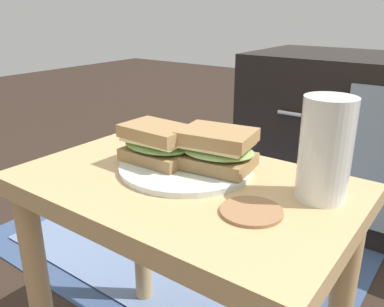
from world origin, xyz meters
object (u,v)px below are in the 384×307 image
at_px(beer_glass, 325,152).
at_px(coaster, 251,211).
at_px(sandwich_back, 217,149).
at_px(plate, 186,167).
at_px(sandwich_front, 157,143).

xyz_separation_m(beer_glass, coaster, (-0.06, -0.10, -0.07)).
bearing_deg(sandwich_back, coaster, -38.01).
distance_m(sandwich_back, coaster, 0.16).
bearing_deg(coaster, plate, 156.47).
height_order(plate, beer_glass, beer_glass).
distance_m(sandwich_front, beer_glass, 0.29).
distance_m(plate, sandwich_front, 0.07).
xyz_separation_m(sandwich_front, coaster, (0.22, -0.06, -0.04)).
height_order(sandwich_back, coaster, sandwich_back).
bearing_deg(sandwich_back, sandwich_front, -160.54).
xyz_separation_m(sandwich_front, beer_glass, (0.28, 0.05, 0.03)).
distance_m(beer_glass, coaster, 0.14).
bearing_deg(beer_glass, coaster, -120.21).
bearing_deg(plate, sandwich_front, -160.54).
relative_size(plate, coaster, 2.66).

